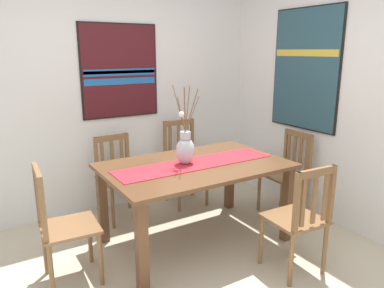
% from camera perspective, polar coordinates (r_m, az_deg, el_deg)
% --- Properties ---
extents(ground_plane, '(6.40, 6.40, 0.03)m').
position_cam_1_polar(ground_plane, '(3.09, 1.03, -21.18)').
color(ground_plane, beige).
extents(wall_back, '(6.40, 0.12, 2.70)m').
position_cam_1_polar(wall_back, '(4.22, -12.80, 8.14)').
color(wall_back, silver).
rests_on(wall_back, ground_plane).
extents(wall_side, '(0.12, 6.40, 2.70)m').
position_cam_1_polar(wall_side, '(3.88, 25.10, 6.65)').
color(wall_side, silver).
rests_on(wall_side, ground_plane).
extents(dining_table, '(1.65, 1.06, 0.77)m').
position_cam_1_polar(dining_table, '(3.40, 0.51, -4.83)').
color(dining_table, brown).
rests_on(dining_table, ground_plane).
extents(table_runner, '(1.52, 0.36, 0.01)m').
position_cam_1_polar(table_runner, '(3.37, 0.51, -3.04)').
color(table_runner, '#B7232D').
rests_on(table_runner, dining_table).
extents(centerpiece_vase, '(0.23, 0.24, 0.72)m').
position_cam_1_polar(centerpiece_vase, '(3.32, -1.04, -0.65)').
color(centerpiece_vase, silver).
rests_on(centerpiece_vase, dining_table).
extents(chair_0, '(0.45, 0.45, 0.89)m').
position_cam_1_polar(chair_0, '(4.06, -11.34, -4.80)').
color(chair_0, brown).
rests_on(chair_0, ground_plane).
extents(chair_1, '(0.43, 0.43, 0.92)m').
position_cam_1_polar(chair_1, '(4.21, 14.58, -4.10)').
color(chair_1, brown).
rests_on(chair_1, ground_plane).
extents(chair_2, '(0.45, 0.45, 0.95)m').
position_cam_1_polar(chair_2, '(3.04, -19.55, -11.67)').
color(chair_2, brown).
rests_on(chair_2, ground_plane).
extents(chair_3, '(0.44, 0.44, 0.93)m').
position_cam_1_polar(chair_3, '(3.11, 16.31, -10.91)').
color(chair_3, brown).
rests_on(chair_3, ground_plane).
extents(chair_4, '(0.45, 0.45, 0.98)m').
position_cam_1_polar(chair_4, '(4.36, -1.27, -2.81)').
color(chair_4, brown).
rests_on(chair_4, ground_plane).
extents(painting_on_back_wall, '(0.87, 0.05, 1.01)m').
position_cam_1_polar(painting_on_back_wall, '(4.18, -11.13, 11.01)').
color(painting_on_back_wall, black).
extents(painting_on_side_wall, '(0.05, 0.90, 1.29)m').
position_cam_1_polar(painting_on_side_wall, '(4.22, 17.18, 10.97)').
color(painting_on_side_wall, black).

